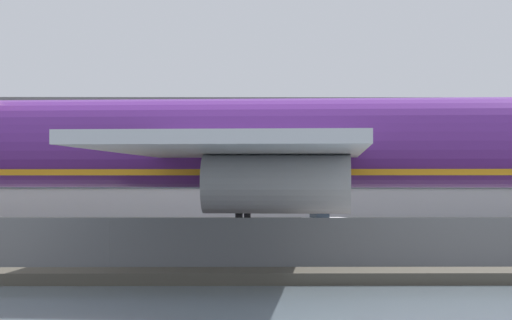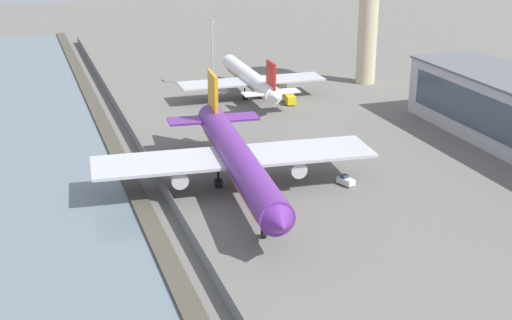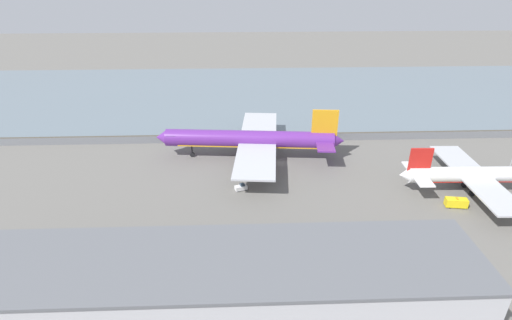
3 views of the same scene
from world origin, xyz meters
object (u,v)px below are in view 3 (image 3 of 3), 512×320
object	(u,v)px
cargo_jet_purple	(252,140)
baggage_tug	(241,187)
ops_van	(457,202)
passenger_jet_white_red	(480,175)

from	to	relation	value
cargo_jet_purple	baggage_tug	bearing A→B (deg)	79.46
ops_van	passenger_jet_white_red	bearing A→B (deg)	-140.77
baggage_tug	passenger_jet_white_red	bearing A→B (deg)	177.27
passenger_jet_white_red	baggage_tug	distance (m)	62.77
cargo_jet_purple	baggage_tug	xyz separation A→B (m)	(3.58, 19.25, -5.40)
passenger_jet_white_red	baggage_tug	world-z (taller)	passenger_jet_white_red
cargo_jet_purple	passenger_jet_white_red	bearing A→B (deg)	159.35
passenger_jet_white_red	ops_van	distance (m)	12.07
cargo_jet_purple	passenger_jet_white_red	world-z (taller)	cargo_jet_purple
baggage_tug	ops_van	xyz separation A→B (m)	(-53.64, 10.28, 0.47)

